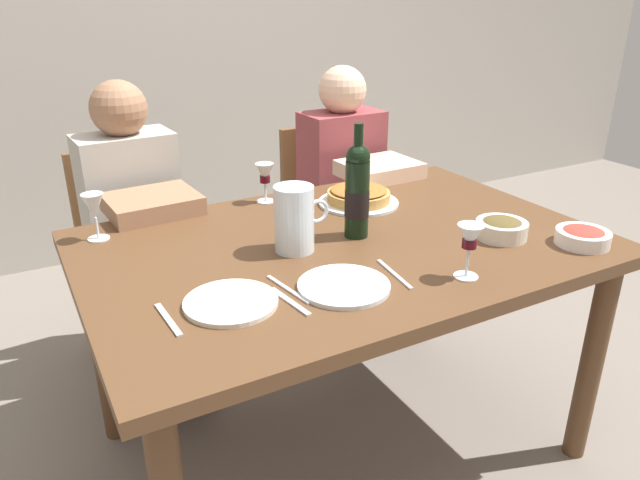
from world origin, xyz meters
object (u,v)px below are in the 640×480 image
object	(u,v)px
baked_tart	(359,196)
diner_left	(143,236)
wine_glass_centre	(265,176)
dining_table	(343,269)
diner_right	(355,199)
olive_bowl	(502,228)
wine_glass_right_diner	(94,208)
chair_left	(130,244)
wine_bottle	(357,191)
water_pitcher	(295,223)
salad_bowl	(583,236)
wine_glass_left_diner	(470,240)
dinner_plate_right_setting	(231,302)
chair_right	(327,209)
dinner_plate_left_setting	(344,286)

from	to	relation	value
baked_tart	diner_left	size ratio (longest dim) A/B	0.24
wine_glass_centre	diner_left	bearing A→B (deg)	147.01
dining_table	diner_right	xyz separation A→B (m)	(0.45, 0.65, -0.05)
dining_table	olive_bowl	world-z (taller)	olive_bowl
wine_glass_right_diner	chair_left	size ratio (longest dim) A/B	0.16
diner_right	wine_glass_right_diner	bearing A→B (deg)	13.28
wine_glass_centre	wine_bottle	bearing A→B (deg)	-74.74
dining_table	water_pitcher	distance (m)	0.24
salad_bowl	chair_left	world-z (taller)	chair_left
dining_table	diner_left	size ratio (longest dim) A/B	1.29
salad_bowl	olive_bowl	world-z (taller)	olive_bowl
water_pitcher	olive_bowl	world-z (taller)	water_pitcher
baked_tart	olive_bowl	distance (m)	0.51
wine_bottle	chair_left	bearing A→B (deg)	119.48
water_pitcher	wine_glass_left_diner	distance (m)	0.48
dinner_plate_right_setting	diner_left	distance (m)	0.89
dining_table	salad_bowl	distance (m)	0.70
dining_table	wine_bottle	world-z (taller)	wine_bottle
wine_bottle	diner_left	distance (m)	0.88
wine_glass_centre	diner_right	world-z (taller)	diner_right
salad_bowl	chair_right	world-z (taller)	chair_right
wine_bottle	diner_left	size ratio (longest dim) A/B	0.29
baked_tart	wine_glass_centre	size ratio (longest dim) A/B	2.01
chair_right	baked_tart	bearing A→B (deg)	67.99
wine_bottle	baked_tart	size ratio (longest dim) A/B	1.23
wine_bottle	chair_right	bearing A→B (deg)	65.73
water_pitcher	baked_tart	bearing A→B (deg)	33.55
wine_glass_left_diner	chair_right	size ratio (longest dim) A/B	0.17
olive_bowl	water_pitcher	bearing A→B (deg)	159.65
baked_tart	dinner_plate_right_setting	xyz separation A→B (m)	(-0.64, -0.45, -0.02)
diner_right	wine_glass_centre	bearing A→B (deg)	21.84
salad_bowl	diner_right	distance (m)	1.04
wine_glass_left_diner	olive_bowl	bearing A→B (deg)	29.30
salad_bowl	wine_glass_right_diner	xyz separation A→B (m)	(-1.23, 0.72, 0.07)
salad_bowl	olive_bowl	distance (m)	0.23
chair_left	wine_glass_centre	bearing A→B (deg)	125.59
dinner_plate_right_setting	diner_right	xyz separation A→B (m)	(0.88, 0.85, -0.15)
olive_bowl	wine_glass_right_diner	xyz separation A→B (m)	(-1.06, 0.57, 0.07)
wine_bottle	chair_right	size ratio (longest dim) A/B	0.39
dining_table	wine_glass_left_diner	xyz separation A→B (m)	(0.15, -0.36, 0.20)
wine_glass_right_diner	baked_tart	bearing A→B (deg)	-7.30
dining_table	dinner_plate_left_setting	bearing A→B (deg)	-120.84
baked_tart	wine_glass_right_diner	size ratio (longest dim) A/B	1.95
water_pitcher	baked_tart	world-z (taller)	water_pitcher
dinner_plate_left_setting	diner_left	xyz separation A→B (m)	(-0.29, 0.94, -0.15)
diner_left	chair_right	xyz separation A→B (m)	(0.89, 0.21, -0.12)
dining_table	chair_left	size ratio (longest dim) A/B	1.72
salad_bowl	wine_glass_right_diner	world-z (taller)	wine_glass_right_diner
wine_bottle	chair_left	world-z (taller)	wine_bottle
dinner_plate_left_setting	chair_left	distance (m)	1.24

